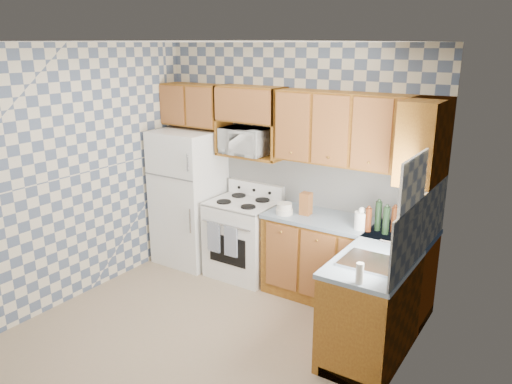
% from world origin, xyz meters
% --- Properties ---
extents(floor, '(3.40, 3.40, 0.00)m').
position_xyz_m(floor, '(0.00, 0.00, 0.00)').
color(floor, '#917B60').
rests_on(floor, ground).
extents(back_wall, '(3.40, 0.02, 2.70)m').
position_xyz_m(back_wall, '(0.00, 1.60, 1.35)').
color(back_wall, '#4D5C77').
rests_on(back_wall, ground).
extents(right_wall, '(0.02, 3.20, 2.70)m').
position_xyz_m(right_wall, '(1.70, 0.00, 1.35)').
color(right_wall, '#4D5C77').
rests_on(right_wall, ground).
extents(backsplash_back, '(2.60, 0.02, 0.56)m').
position_xyz_m(backsplash_back, '(0.40, 1.59, 1.20)').
color(backsplash_back, white).
rests_on(backsplash_back, back_wall).
extents(backsplash_right, '(0.02, 1.60, 0.56)m').
position_xyz_m(backsplash_right, '(1.69, 0.80, 1.20)').
color(backsplash_right, white).
rests_on(backsplash_right, right_wall).
extents(refrigerator, '(0.75, 0.70, 1.68)m').
position_xyz_m(refrigerator, '(-1.27, 1.25, 0.84)').
color(refrigerator, white).
rests_on(refrigerator, floor).
extents(stove_body, '(0.76, 0.65, 0.90)m').
position_xyz_m(stove_body, '(-0.47, 1.28, 0.45)').
color(stove_body, white).
rests_on(stove_body, floor).
extents(cooktop, '(0.76, 0.65, 0.02)m').
position_xyz_m(cooktop, '(-0.47, 1.28, 0.91)').
color(cooktop, silver).
rests_on(cooktop, stove_body).
extents(backguard, '(0.76, 0.08, 0.17)m').
position_xyz_m(backguard, '(-0.47, 1.55, 1.00)').
color(backguard, white).
rests_on(backguard, cooktop).
extents(dish_towel_left, '(0.17, 0.02, 0.36)m').
position_xyz_m(dish_towel_left, '(-0.65, 0.93, 0.55)').
color(dish_towel_left, navy).
rests_on(dish_towel_left, stove_body).
extents(dish_towel_right, '(0.17, 0.02, 0.36)m').
position_xyz_m(dish_towel_right, '(-0.41, 0.93, 0.55)').
color(dish_towel_right, navy).
rests_on(dish_towel_right, stove_body).
extents(base_cabinets_back, '(1.75, 0.60, 0.88)m').
position_xyz_m(base_cabinets_back, '(0.82, 1.30, 0.44)').
color(base_cabinets_back, brown).
rests_on(base_cabinets_back, floor).
extents(base_cabinets_right, '(0.60, 1.60, 0.88)m').
position_xyz_m(base_cabinets_right, '(1.40, 0.80, 0.44)').
color(base_cabinets_right, brown).
rests_on(base_cabinets_right, floor).
extents(countertop_back, '(1.77, 0.63, 0.04)m').
position_xyz_m(countertop_back, '(0.82, 1.30, 0.90)').
color(countertop_back, slate).
rests_on(countertop_back, base_cabinets_back).
extents(countertop_right, '(0.63, 1.60, 0.04)m').
position_xyz_m(countertop_right, '(1.40, 0.80, 0.90)').
color(countertop_right, slate).
rests_on(countertop_right, base_cabinets_right).
extents(upper_cabinets_back, '(1.75, 0.33, 0.74)m').
position_xyz_m(upper_cabinets_back, '(0.82, 1.44, 1.85)').
color(upper_cabinets_back, brown).
rests_on(upper_cabinets_back, back_wall).
extents(upper_cabinets_fridge, '(0.82, 0.33, 0.50)m').
position_xyz_m(upper_cabinets_fridge, '(-1.29, 1.44, 1.97)').
color(upper_cabinets_fridge, brown).
rests_on(upper_cabinets_fridge, back_wall).
extents(upper_cabinets_right, '(0.33, 0.70, 0.74)m').
position_xyz_m(upper_cabinets_right, '(1.53, 1.25, 1.85)').
color(upper_cabinets_right, brown).
rests_on(upper_cabinets_right, right_wall).
extents(microwave_shelf, '(0.80, 0.33, 0.03)m').
position_xyz_m(microwave_shelf, '(-0.47, 1.44, 1.44)').
color(microwave_shelf, brown).
rests_on(microwave_shelf, back_wall).
extents(microwave, '(0.56, 0.38, 0.31)m').
position_xyz_m(microwave, '(-0.53, 1.42, 1.60)').
color(microwave, white).
rests_on(microwave, microwave_shelf).
extents(sink, '(0.48, 0.40, 0.03)m').
position_xyz_m(sink, '(1.40, 0.45, 0.93)').
color(sink, '#B7B7BC').
rests_on(sink, countertop_right).
extents(window, '(0.02, 0.66, 0.86)m').
position_xyz_m(window, '(1.69, 0.45, 1.45)').
color(window, white).
rests_on(window, right_wall).
extents(bottle_0, '(0.06, 0.06, 0.29)m').
position_xyz_m(bottle_0, '(1.17, 1.23, 1.07)').
color(bottle_0, black).
rests_on(bottle_0, countertop_back).
extents(bottle_1, '(0.06, 0.06, 0.27)m').
position_xyz_m(bottle_1, '(1.27, 1.17, 1.06)').
color(bottle_1, black).
rests_on(bottle_1, countertop_back).
extents(bottle_2, '(0.06, 0.06, 0.25)m').
position_xyz_m(bottle_2, '(1.32, 1.27, 1.05)').
color(bottle_2, '#50230F').
rests_on(bottle_2, countertop_back).
extents(bottle_3, '(0.06, 0.06, 0.23)m').
position_xyz_m(bottle_3, '(1.10, 1.15, 1.04)').
color(bottle_3, '#50230F').
rests_on(bottle_3, countertop_back).
extents(knife_block, '(0.11, 0.11, 0.24)m').
position_xyz_m(knife_block, '(0.36, 1.26, 1.04)').
color(knife_block, brown).
rests_on(knife_block, countertop_back).
extents(electric_kettle, '(0.14, 0.14, 0.18)m').
position_xyz_m(electric_kettle, '(1.02, 1.17, 1.01)').
color(electric_kettle, white).
rests_on(electric_kettle, countertop_back).
extents(food_containers, '(0.18, 0.18, 0.12)m').
position_xyz_m(food_containers, '(0.16, 1.15, 0.98)').
color(food_containers, beige).
rests_on(food_containers, countertop_back).
extents(soap_bottle, '(0.06, 0.06, 0.17)m').
position_xyz_m(soap_bottle, '(1.45, 0.05, 1.01)').
color(soap_bottle, beige).
rests_on(soap_bottle, countertop_right).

